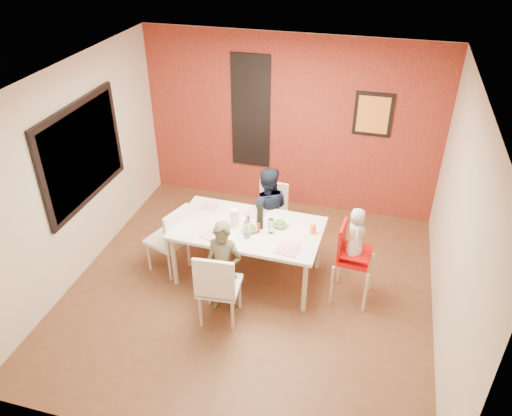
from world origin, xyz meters
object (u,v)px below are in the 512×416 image
(high_chair, at_px, (351,255))
(toddler, at_px, (356,234))
(wine_bottle, at_px, (260,217))
(paper_towel_roll, at_px, (235,218))
(dining_table, at_px, (248,231))
(child_near, at_px, (224,268))
(chair_left, at_px, (171,237))
(child_far, at_px, (267,211))
(chair_near, at_px, (217,285))
(chair_far, at_px, (271,210))

(high_chair, bearing_deg, toddler, -93.39)
(wine_bottle, bearing_deg, paper_towel_roll, -172.94)
(high_chair, bearing_deg, dining_table, 92.52)
(child_near, distance_m, toddler, 1.59)
(high_chair, relative_size, paper_towel_roll, 4.35)
(dining_table, bearing_deg, high_chair, -2.42)
(high_chair, relative_size, wine_bottle, 3.41)
(high_chair, distance_m, paper_towel_roll, 1.48)
(wine_bottle, bearing_deg, child_near, -110.55)
(chair_left, relative_size, paper_towel_roll, 4.06)
(chair_left, distance_m, paper_towel_roll, 0.90)
(child_near, height_order, child_far, child_far)
(chair_left, xyz_separation_m, wine_bottle, (1.14, 0.18, 0.38))
(chair_near, relative_size, child_near, 0.82)
(chair_left, bearing_deg, chair_near, 68.05)
(high_chair, distance_m, child_far, 1.39)
(chair_near, relative_size, child_far, 0.78)
(wine_bottle, bearing_deg, chair_far, 93.93)
(chair_left, bearing_deg, chair_far, 152.02)
(dining_table, relative_size, child_far, 1.46)
(chair_near, xyz_separation_m, paper_towel_roll, (-0.07, 0.90, 0.33))
(chair_near, distance_m, child_near, 0.25)
(dining_table, bearing_deg, wine_bottle, 8.93)
(child_far, distance_m, paper_towel_roll, 0.73)
(high_chair, height_order, child_near, child_near)
(chair_far, height_order, wine_bottle, wine_bottle)
(chair_near, height_order, child_near, child_near)
(chair_far, distance_m, chair_left, 1.48)
(child_far, bearing_deg, chair_near, 69.39)
(chair_left, height_order, child_near, child_near)
(chair_left, bearing_deg, toddler, 110.98)
(chair_near, height_order, child_far, child_far)
(child_far, bearing_deg, chair_left, 22.30)
(chair_far, bearing_deg, toddler, -32.10)
(chair_far, xyz_separation_m, toddler, (1.23, -0.93, 0.45))
(child_near, bearing_deg, chair_left, 150.62)
(chair_near, relative_size, high_chair, 0.96)
(chair_far, bearing_deg, chair_left, -131.75)
(paper_towel_roll, bearing_deg, child_far, 68.59)
(chair_near, relative_size, chair_left, 1.03)
(dining_table, bearing_deg, chair_left, -171.11)
(chair_near, bearing_deg, chair_far, -100.72)
(chair_left, distance_m, wine_bottle, 1.21)
(wine_bottle, bearing_deg, chair_left, -171.10)
(chair_far, distance_m, child_far, 0.28)
(chair_left, xyz_separation_m, paper_towel_roll, (0.82, 0.14, 0.34))
(toddler, xyz_separation_m, wine_bottle, (-1.17, 0.08, -0.03))
(high_chair, xyz_separation_m, paper_towel_roll, (-1.46, 0.04, 0.26))
(wine_bottle, xyz_separation_m, paper_towel_roll, (-0.32, -0.04, -0.03))
(high_chair, bearing_deg, chair_left, 97.43)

